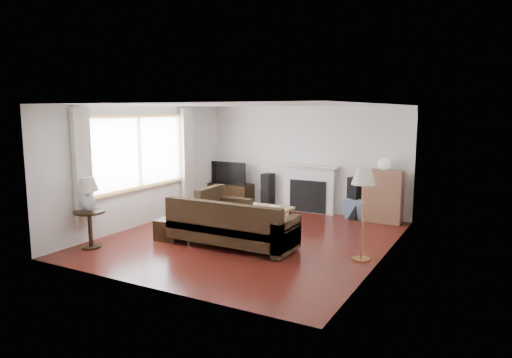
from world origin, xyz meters
The scene contains 17 objects.
room centered at (0.00, 0.00, 1.25)m, with size 5.10×5.60×2.54m.
window centered at (-2.45, -0.20, 1.55)m, with size 0.12×2.74×1.54m, color olive.
curtain_near centered at (-2.40, -1.72, 1.40)m, with size 0.10×0.35×2.10m, color beige.
curtain_far centered at (-2.40, 1.32, 1.40)m, with size 0.10×0.35×2.10m, color beige.
fireplace centered at (0.15, 2.64, 0.57)m, with size 1.40×0.26×1.15m, color white.
tv_stand centered at (-1.92, 2.47, 0.28)m, with size 1.11×0.50×0.55m, color black.
television centered at (-1.92, 2.47, 0.84)m, with size 0.98×0.13×0.57m, color black.
speaker_left centered at (-0.90, 2.55, 0.44)m, with size 0.24×0.29×0.87m, color black.
speaker_right centered at (1.31, 2.53, 0.47)m, with size 0.26×0.31×0.94m, color black.
bookshelf centered at (1.90, 2.52, 0.57)m, with size 0.82×0.39×1.13m, color brown.
globe_lamp centered at (1.90, 2.52, 1.27)m, with size 0.28×0.28×0.28m, color white.
sectional_sofa centered at (-0.01, -0.57, 0.40)m, with size 2.48×1.81×0.80m, color black.
coffee_table centered at (-0.11, 0.74, 0.24)m, with size 1.20×0.66×0.47m, color olive.
footstool centered at (-1.27, -0.74, 0.19)m, with size 0.46×0.46×0.39m, color black.
floor_lamp centered at (2.22, -0.21, 0.76)m, with size 0.39×0.39×1.52m, color #A7703A.
side_table centered at (-2.15, -1.84, 0.33)m, with size 0.53×0.53×0.67m, color black.
table_lamp centered at (-2.15, -1.84, 0.96)m, with size 0.36×0.36×0.58m, color silver.
Camera 1 is at (4.14, -7.27, 2.41)m, focal length 32.00 mm.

